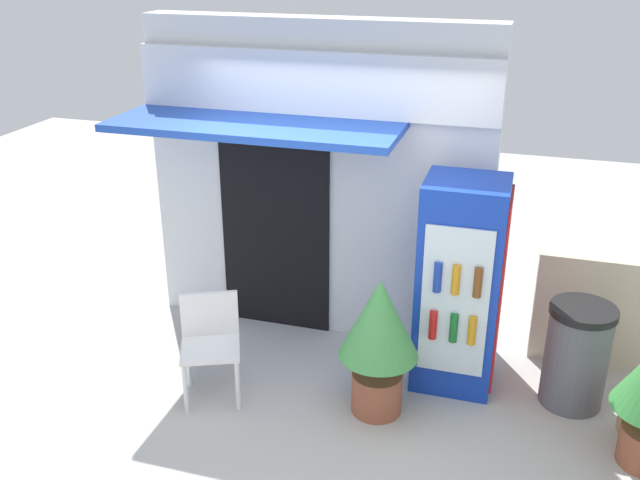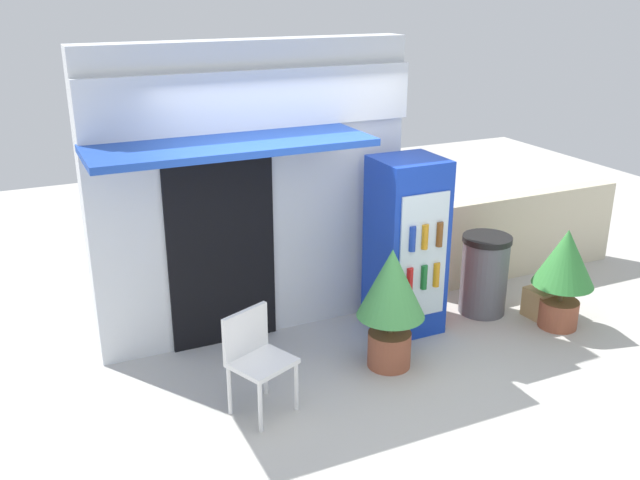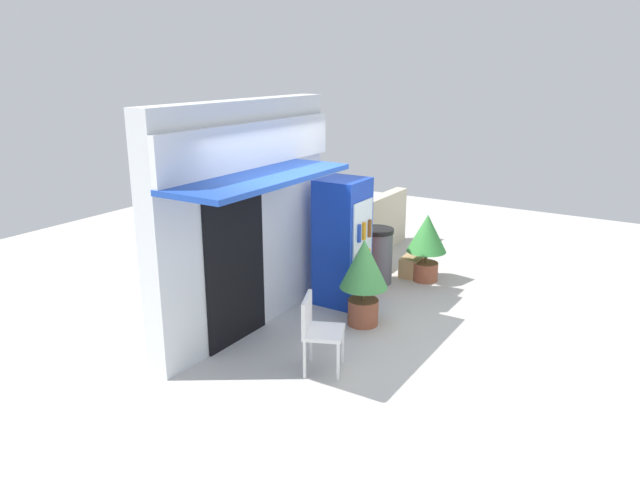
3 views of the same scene
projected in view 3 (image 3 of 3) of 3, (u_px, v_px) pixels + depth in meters
name	position (u px, v px, depth m)	size (l,w,h in m)	color
ground	(366.00, 346.00, 7.14)	(16.00, 16.00, 0.00)	beige
storefront_building	(244.00, 215.00, 7.21)	(3.09, 1.14, 2.83)	silver
drink_cooler	(343.00, 242.00, 8.21)	(0.66, 0.66, 1.75)	#1438B2
plastic_chair	(317.00, 327.00, 6.44)	(0.58, 0.56, 0.85)	white
potted_plant_near_shop	(364.00, 272.00, 7.53)	(0.61, 0.61, 1.14)	#995138
potted_plant_curbside	(427.00, 240.00, 9.11)	(0.61, 0.61, 1.04)	#995138
trash_bin	(376.00, 256.00, 9.08)	(0.51, 0.51, 0.85)	#595960
stone_boundary_wall	(368.00, 230.00, 10.22)	(2.70, 0.21, 1.00)	beige
cardboard_box	(412.00, 266.00, 9.43)	(0.43, 0.29, 0.31)	tan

